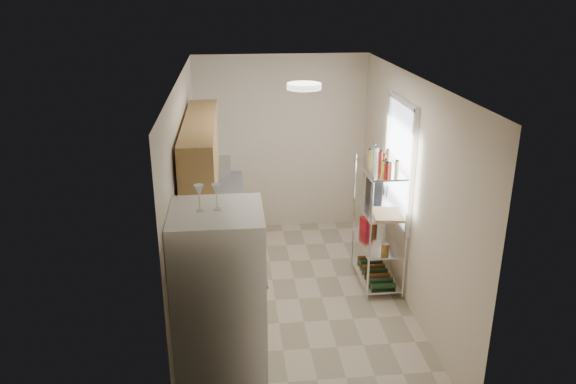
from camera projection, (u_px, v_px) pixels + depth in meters
name	position (u px, v px, depth m)	size (l,w,h in m)	color
room	(299.00, 197.00, 6.21)	(2.52, 4.42, 2.62)	beige
counter_run	(220.00, 252.00, 6.82)	(0.63, 3.51, 0.90)	#B1854B
upper_cabinets	(201.00, 152.00, 6.02)	(0.33, 2.20, 0.72)	#B1854B
range_hood	(210.00, 167.00, 6.92)	(0.50, 0.60, 0.12)	#B7BABC
window	(400.00, 162.00, 6.57)	(0.06, 1.00, 1.46)	white
bakers_rack	(380.00, 200.00, 6.65)	(0.45, 0.90, 1.73)	silver
ceiling_dome	(304.00, 86.00, 5.49)	(0.34, 0.34, 0.06)	white
refrigerator	(220.00, 310.00, 4.76)	(0.75, 0.75, 1.82)	white
wine_glass_a	(217.00, 197.00, 4.43)	(0.08, 0.08, 0.21)	silver
wine_glass_b	(199.00, 198.00, 4.40)	(0.08, 0.08, 0.22)	silver
rice_cooker	(212.00, 214.00, 6.52)	(0.23, 0.23, 0.19)	silver
frying_pan_large	(211.00, 207.00, 6.92)	(0.29, 0.29, 0.05)	black
frying_pan_small	(224.00, 203.00, 7.04)	(0.23, 0.23, 0.05)	black
cutting_board	(388.00, 215.00, 6.43)	(0.33, 0.42, 0.03)	tan
espresso_machine	(374.00, 187.00, 6.95)	(0.15, 0.22, 0.26)	black
storage_bag	(366.00, 224.00, 7.11)	(0.11, 0.15, 0.18)	#AC151E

